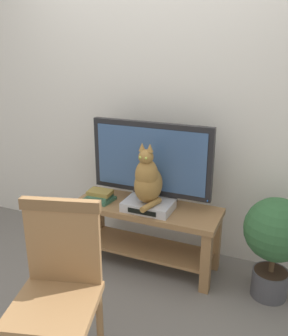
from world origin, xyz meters
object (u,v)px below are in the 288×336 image
Objects in this scene: tv_stand at (146,224)px; wooden_chair at (58,281)px; cat at (148,180)px; potted_plant at (275,237)px; book_stack at (100,196)px; media_box at (148,206)px; tv at (151,162)px.

wooden_chair reaches higher than tv_stand.
potted_plant is at bearing 3.07° from cat.
book_stack is at bearing 108.87° from wooden_chair.
cat is 0.97m from potted_plant.
cat is at bearing -85.86° from media_box.
wooden_chair is 1.12m from book_stack.
tv reaches higher than book_stack.
tv_stand is 1.20× the size of tv.
cat is 2.00× the size of book_stack.
book_stack reaches higher than media_box.
potted_plant is (0.93, 0.05, -0.30)m from cat.
book_stack is (-0.42, 0.02, -0.21)m from cat.
cat reaches higher than wooden_chair.
wooden_chair reaches higher than media_box.
potted_plant is (0.99, 1.09, -0.09)m from wooden_chair.
book_stack is 0.31× the size of potted_plant.
book_stack is at bearing -160.63° from tv.
wooden_chair is (-0.02, -1.20, -0.29)m from tv.
potted_plant is at bearing 47.87° from wooden_chair.
cat is at bearing -176.93° from potted_plant.
book_stack is at bearing 179.30° from media_box.
tv is 0.99× the size of wooden_chair.
potted_plant reaches higher than book_stack.
media_box is 0.38× the size of wooden_chair.
wooden_chair is 4.19× the size of book_stack.
cat is at bearing -2.64° from book_stack.
wooden_chair is (-0.06, -1.04, -0.20)m from cat.
book_stack is (-0.39, -0.14, -0.30)m from tv.
wooden_chair is at bearing -93.41° from cat.
tv_stand is at bearing 124.41° from media_box.
tv is 1.29× the size of potted_plant.
tv is at bearing 103.89° from cat.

